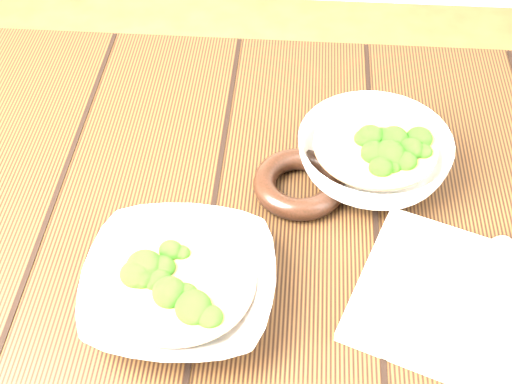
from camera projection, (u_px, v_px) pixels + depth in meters
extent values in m
cube|color=#33200E|center=(227.00, 242.00, 0.87)|extent=(1.20, 0.80, 0.04)
imported|color=silver|center=(180.00, 288.00, 0.77)|extent=(0.21, 0.21, 0.05)
cylinder|color=#A27148|center=(179.00, 279.00, 0.76)|extent=(0.16, 0.16, 0.00)
ellipsoid|color=#34761A|center=(198.00, 273.00, 0.75)|extent=(0.03, 0.03, 0.03)
ellipsoid|color=#34761A|center=(194.00, 253.00, 0.77)|extent=(0.03, 0.03, 0.03)
ellipsoid|color=#34761A|center=(163.00, 244.00, 0.78)|extent=(0.03, 0.03, 0.03)
ellipsoid|color=#34761A|center=(156.00, 272.00, 0.76)|extent=(0.03, 0.03, 0.03)
ellipsoid|color=#34761A|center=(148.00, 295.00, 0.74)|extent=(0.03, 0.03, 0.03)
ellipsoid|color=#34761A|center=(175.00, 318.00, 0.72)|extent=(0.03, 0.03, 0.03)
ellipsoid|color=#34761A|center=(199.00, 290.00, 0.74)|extent=(0.03, 0.03, 0.03)
imported|color=silver|center=(373.00, 157.00, 0.90)|extent=(0.20, 0.20, 0.06)
cylinder|color=#A27148|center=(375.00, 145.00, 0.89)|extent=(0.15, 0.15, 0.00)
ellipsoid|color=#34761A|center=(390.00, 140.00, 0.88)|extent=(0.03, 0.03, 0.03)
ellipsoid|color=#34761A|center=(389.00, 128.00, 0.90)|extent=(0.03, 0.03, 0.03)
ellipsoid|color=#34761A|center=(370.00, 118.00, 0.91)|extent=(0.03, 0.03, 0.03)
ellipsoid|color=#34761A|center=(362.00, 133.00, 0.89)|extent=(0.03, 0.03, 0.03)
ellipsoid|color=#34761A|center=(347.00, 140.00, 0.88)|extent=(0.03, 0.03, 0.03)
ellipsoid|color=#34761A|center=(344.00, 157.00, 0.86)|extent=(0.03, 0.03, 0.03)
ellipsoid|color=#34761A|center=(372.00, 156.00, 0.86)|extent=(0.03, 0.03, 0.03)
ellipsoid|color=#34761A|center=(392.00, 163.00, 0.86)|extent=(0.03, 0.03, 0.03)
ellipsoid|color=#34761A|center=(417.00, 155.00, 0.86)|extent=(0.03, 0.03, 0.03)
torus|color=black|center=(299.00, 184.00, 0.89)|extent=(0.15, 0.15, 0.03)
cube|color=beige|center=(470.00, 306.00, 0.77)|extent=(0.29, 0.27, 0.01)
cylinder|color=#B8B2A2|center=(458.00, 304.00, 0.76)|extent=(0.09, 0.13, 0.01)
ellipsoid|color=#B8B2A2|center=(498.00, 252.00, 0.81)|extent=(0.06, 0.07, 0.01)
cylinder|color=#B8B2A2|center=(494.00, 294.00, 0.77)|extent=(0.09, 0.13, 0.01)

